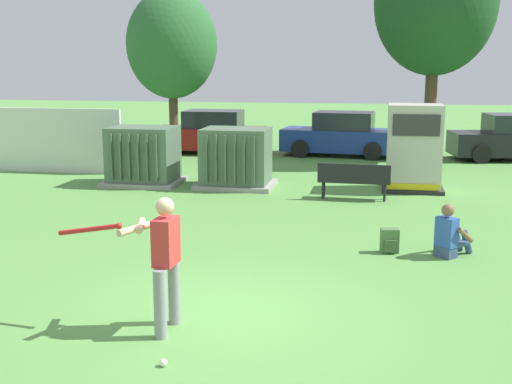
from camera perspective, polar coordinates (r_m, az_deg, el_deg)
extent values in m
plane|color=#5B9947|center=(9.06, -2.50, -10.56)|extent=(96.00, 96.00, 0.00)
cube|color=silver|center=(21.35, -17.76, 4.35)|extent=(4.80, 0.12, 2.00)
cube|color=#9E9B93|center=(18.69, -9.77, 0.89)|extent=(2.10, 1.70, 0.12)
cube|color=#567056|center=(18.56, -9.85, 3.35)|extent=(1.80, 1.40, 1.50)
cube|color=#495F49|center=(18.10, -12.58, 3.05)|extent=(0.06, 0.12, 1.27)
cube|color=#495F49|center=(18.00, -11.83, 3.04)|extent=(0.06, 0.12, 1.27)
cube|color=#495F49|center=(17.91, -11.07, 3.02)|extent=(0.06, 0.12, 1.27)
cube|color=#495F49|center=(17.82, -10.31, 3.01)|extent=(0.06, 0.12, 1.27)
cube|color=#495F49|center=(17.73, -9.54, 3.00)|extent=(0.06, 0.12, 1.27)
cube|color=#495F49|center=(17.64, -8.76, 2.98)|extent=(0.06, 0.12, 1.27)
cube|color=#9E9B93|center=(18.01, -1.74, 0.66)|extent=(2.10, 1.70, 0.12)
cube|color=#567056|center=(17.88, -1.76, 3.22)|extent=(1.80, 1.40, 1.50)
cube|color=#495F49|center=(17.30, -4.36, 2.92)|extent=(0.06, 0.12, 1.27)
cube|color=#495F49|center=(17.23, -3.53, 2.90)|extent=(0.06, 0.12, 1.27)
cube|color=#495F49|center=(17.17, -2.71, 2.88)|extent=(0.06, 0.12, 1.27)
cube|color=#495F49|center=(17.12, -1.87, 2.86)|extent=(0.06, 0.12, 1.27)
cube|color=#495F49|center=(17.07, -1.04, 2.84)|extent=(0.06, 0.12, 1.27)
cube|color=#495F49|center=(17.02, -0.19, 2.81)|extent=(0.06, 0.12, 1.27)
cube|color=#262626|center=(18.03, 13.52, 0.33)|extent=(1.60, 1.40, 0.10)
cube|color=beige|center=(17.86, 13.69, 3.96)|extent=(1.40, 1.20, 2.20)
cube|color=#383838|center=(17.18, 13.90, 5.71)|extent=(1.19, 0.04, 0.55)
cube|color=yellow|center=(17.40, 13.65, 0.44)|extent=(1.33, 0.04, 0.16)
cube|color=black|center=(16.46, 8.60, 0.92)|extent=(1.81, 0.47, 0.05)
cube|color=black|center=(16.24, 8.58, 1.66)|extent=(1.80, 0.11, 0.44)
cylinder|color=black|center=(16.71, 6.00, 0.31)|extent=(0.06, 0.06, 0.42)
cylinder|color=black|center=(16.61, 11.25, 0.08)|extent=(0.06, 0.06, 0.42)
cylinder|color=black|center=(16.44, 5.88, 0.13)|extent=(0.06, 0.06, 0.42)
cylinder|color=black|center=(16.33, 11.22, -0.10)|extent=(0.06, 0.06, 0.42)
cylinder|color=gray|center=(8.21, -8.41, -9.73)|extent=(0.16, 0.16, 0.88)
cylinder|color=gray|center=(8.63, -7.19, -8.64)|extent=(0.16, 0.16, 0.88)
cube|color=red|center=(8.19, -7.92, -4.32)|extent=(0.26, 0.41, 0.60)
sphere|color=#DBAD89|center=(8.09, -8.00, -1.28)|extent=(0.23, 0.23, 0.23)
cylinder|color=#DBAD89|center=(8.22, -10.62, -3.20)|extent=(0.29, 0.53, 0.09)
cylinder|color=#DBAD89|center=(8.38, -10.11, -2.91)|extent=(0.23, 0.54, 0.09)
cylinder|color=red|center=(8.61, -14.48, -3.21)|extent=(0.85, 0.12, 0.21)
sphere|color=red|center=(8.40, -11.95, -2.93)|extent=(0.08, 0.08, 0.08)
sphere|color=white|center=(7.64, -8.13, -14.61)|extent=(0.09, 0.09, 0.09)
cube|color=#384C75|center=(11.97, 16.29, -5.05)|extent=(0.41, 0.41, 0.20)
cube|color=#3359B2|center=(11.87, 16.39, -3.38)|extent=(0.41, 0.41, 0.52)
sphere|color=brown|center=(11.78, 16.49, -1.54)|extent=(0.22, 0.22, 0.22)
cylinder|color=#384C75|center=(12.16, 16.62, -4.21)|extent=(0.41, 0.41, 0.13)
cylinder|color=#384C75|center=(12.34, 17.26, -4.01)|extent=(0.29, 0.29, 0.46)
cylinder|color=#384C75|center=(12.05, 17.36, -4.40)|extent=(0.41, 0.41, 0.13)
cylinder|color=#384C75|center=(12.22, 18.01, -4.20)|extent=(0.29, 0.29, 0.46)
cylinder|color=brown|center=(12.19, 16.17, -3.21)|extent=(0.35, 0.35, 0.32)
cylinder|color=brown|center=(11.92, 17.90, -3.63)|extent=(0.35, 0.35, 0.32)
cube|color=#4C723F|center=(11.98, 11.64, -4.20)|extent=(0.35, 0.25, 0.44)
cube|color=#3D5B33|center=(11.88, 11.74, -4.67)|extent=(0.23, 0.09, 0.22)
cylinder|color=#4C3828|center=(22.49, -7.22, 5.70)|extent=(0.30, 0.30, 2.46)
ellipsoid|color=#2D6633|center=(22.40, -7.40, 12.74)|extent=(3.03, 3.03, 3.59)
cylinder|color=#4C3828|center=(23.32, 15.01, 6.65)|extent=(0.41, 0.41, 3.31)
ellipsoid|color=#1E4723|center=(23.35, 15.49, 15.75)|extent=(4.07, 4.07, 4.83)
cube|color=maroon|center=(24.83, -4.07, 4.77)|extent=(4.23, 1.77, 0.80)
cube|color=#262B33|center=(24.72, -3.76, 6.42)|extent=(2.13, 1.60, 0.64)
cylinder|color=black|center=(24.38, -7.51, 3.97)|extent=(0.64, 0.23, 0.64)
cylinder|color=black|center=(26.00, -6.43, 4.44)|extent=(0.64, 0.23, 0.64)
cylinder|color=black|center=(23.76, -1.48, 3.87)|extent=(0.64, 0.23, 0.64)
cylinder|color=black|center=(25.42, -0.76, 4.36)|extent=(0.64, 0.23, 0.64)
cube|color=navy|center=(24.24, 7.35, 4.55)|extent=(4.34, 2.09, 0.80)
cube|color=#262B33|center=(24.15, 7.75, 6.23)|extent=(2.24, 1.75, 0.64)
cylinder|color=black|center=(23.67, 3.90, 3.82)|extent=(0.66, 0.28, 0.64)
cylinder|color=black|center=(25.33, 4.70, 4.29)|extent=(0.66, 0.28, 0.64)
cylinder|color=black|center=(23.28, 10.20, 3.55)|extent=(0.66, 0.28, 0.64)
cylinder|color=black|center=(24.96, 10.59, 4.04)|extent=(0.66, 0.28, 0.64)
cube|color=black|center=(24.64, 21.55, 3.97)|extent=(4.40, 2.27, 0.80)
cylinder|color=black|center=(23.47, 19.17, 3.16)|extent=(0.66, 0.31, 0.64)
cylinder|color=black|center=(25.09, 18.07, 3.71)|extent=(0.66, 0.31, 0.64)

